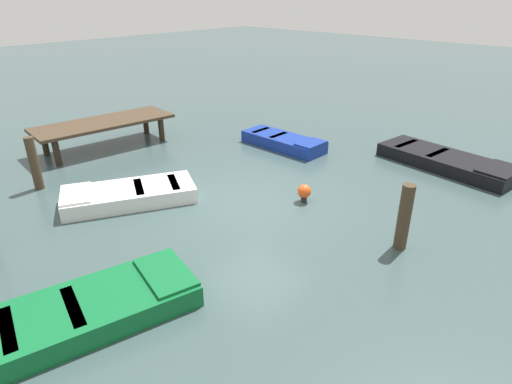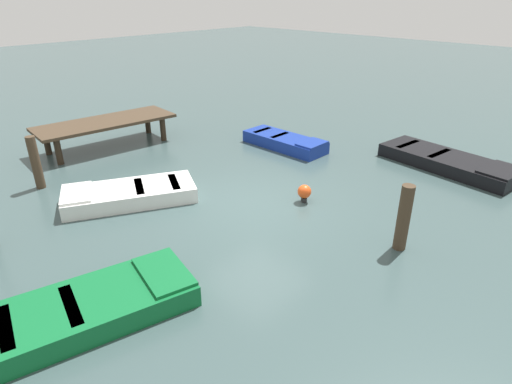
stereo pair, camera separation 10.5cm
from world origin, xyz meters
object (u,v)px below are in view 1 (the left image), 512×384
object	(u,v)px
rowboat_white	(129,194)
marker_buoy	(304,192)
mooring_piling_mid_left	(404,217)
rowboat_green	(93,308)
rowboat_blue	(284,141)
dock_segment	(104,125)
rowboat_black	(447,161)
mooring_piling_far_left	(34,164)

from	to	relation	value
rowboat_white	marker_buoy	distance (m)	4.60
mooring_piling_mid_left	marker_buoy	xyz separation A→B (m)	(0.31, 2.86, -0.46)
rowboat_green	mooring_piling_mid_left	world-z (taller)	mooring_piling_mid_left
rowboat_blue	mooring_piling_mid_left	distance (m)	6.83
rowboat_white	marker_buoy	xyz separation A→B (m)	(3.17, -3.33, 0.07)
rowboat_green	rowboat_white	bearing A→B (deg)	64.38
dock_segment	rowboat_white	xyz separation A→B (m)	(-1.77, -4.33, -0.61)
dock_segment	rowboat_black	bearing A→B (deg)	-50.28
rowboat_black	mooring_piling_far_left	xyz separation A→B (m)	(-9.42, 7.65, 0.54)
mooring_piling_far_left	rowboat_green	bearing A→B (deg)	-104.25
rowboat_black	marker_buoy	bearing A→B (deg)	-102.60
rowboat_blue	marker_buoy	world-z (taller)	marker_buoy
dock_segment	rowboat_blue	distance (m)	6.26
rowboat_white	rowboat_black	xyz separation A→B (m)	(8.14, -5.09, -0.00)
rowboat_blue	mooring_piling_far_left	distance (m)	7.86
dock_segment	rowboat_white	bearing A→B (deg)	-106.63
rowboat_black	rowboat_white	bearing A→B (deg)	-115.08
rowboat_blue	mooring_piling_mid_left	size ratio (longest dim) A/B	2.06
rowboat_black	mooring_piling_far_left	size ratio (longest dim) A/B	2.82
dock_segment	marker_buoy	world-z (taller)	dock_segment
dock_segment	rowboat_green	world-z (taller)	dock_segment
rowboat_black	mooring_piling_mid_left	size ratio (longest dim) A/B	2.85
rowboat_white	rowboat_blue	bearing A→B (deg)	-154.64
rowboat_black	mooring_piling_mid_left	xyz separation A→B (m)	(-5.28, -1.10, 0.53)
dock_segment	rowboat_blue	world-z (taller)	dock_segment
rowboat_blue	mooring_piling_far_left	bearing A→B (deg)	-110.66
mooring_piling_far_left	marker_buoy	size ratio (longest dim) A/B	3.13
rowboat_blue	mooring_piling_far_left	size ratio (longest dim) A/B	2.04
rowboat_green	mooring_piling_far_left	xyz separation A→B (m)	(1.53, 6.02, 0.54)
rowboat_white	marker_buoy	size ratio (longest dim) A/B	7.47
rowboat_white	mooring_piling_mid_left	world-z (taller)	mooring_piling_mid_left
rowboat_green	rowboat_white	xyz separation A→B (m)	(2.81, 3.46, 0.00)
rowboat_green	mooring_piling_mid_left	bearing A→B (deg)	-12.29
rowboat_black	marker_buoy	size ratio (longest dim) A/B	8.85
marker_buoy	mooring_piling_mid_left	bearing A→B (deg)	-96.28
dock_segment	rowboat_green	distance (m)	9.05
rowboat_green	rowboat_black	xyz separation A→B (m)	(10.95, -1.64, -0.00)
rowboat_green	rowboat_black	distance (m)	11.07
dock_segment	mooring_piling_mid_left	size ratio (longest dim) A/B	3.21
rowboat_blue	rowboat_green	bearing A→B (deg)	-69.93
rowboat_blue	rowboat_black	distance (m)	5.33
dock_segment	rowboat_black	size ratio (longest dim) A/B	1.13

